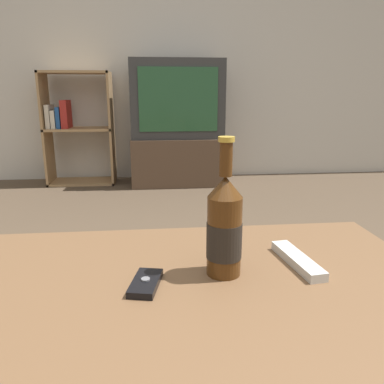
# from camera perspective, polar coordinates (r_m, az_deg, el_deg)

# --- Properties ---
(back_wall) EXTENTS (8.00, 0.05, 2.60)m
(back_wall) POSITION_cam_1_polar(r_m,az_deg,el_deg) (3.65, -5.10, 22.81)
(back_wall) COLOR beige
(back_wall) RESTS_ON ground_plane
(coffee_table) EXTENTS (1.03, 0.80, 0.42)m
(coffee_table) POSITION_cam_1_polar(r_m,az_deg,el_deg) (0.73, 0.61, -20.91)
(coffee_table) COLOR brown
(coffee_table) RESTS_ON ground_plane
(tv_stand) EXTENTS (0.80, 0.45, 0.41)m
(tv_stand) POSITION_cam_1_polar(r_m,az_deg,el_deg) (3.37, -2.22, 4.84)
(tv_stand) COLOR #4C3828
(tv_stand) RESTS_ON ground_plane
(television) EXTENTS (0.79, 0.39, 0.65)m
(television) POSITION_cam_1_polar(r_m,az_deg,el_deg) (3.32, -2.31, 13.93)
(television) COLOR #2D2D2D
(television) RESTS_ON tv_stand
(bookshelf) EXTENTS (0.58, 0.30, 0.97)m
(bookshelf) POSITION_cam_1_polar(r_m,az_deg,el_deg) (3.48, -17.41, 9.57)
(bookshelf) COLOR #99754C
(bookshelf) RESTS_ON ground_plane
(beer_bottle) EXTENTS (0.07, 0.07, 0.29)m
(beer_bottle) POSITION_cam_1_polar(r_m,az_deg,el_deg) (0.77, 4.96, -5.42)
(beer_bottle) COLOR #47280F
(beer_bottle) RESTS_ON coffee_table
(cell_phone) EXTENTS (0.07, 0.11, 0.02)m
(cell_phone) POSITION_cam_1_polar(r_m,az_deg,el_deg) (0.77, -7.08, -13.60)
(cell_phone) COLOR black
(cell_phone) RESTS_ON coffee_table
(remote_control) EXTENTS (0.06, 0.19, 0.02)m
(remote_control) POSITION_cam_1_polar(r_m,az_deg,el_deg) (0.88, 15.76, -9.93)
(remote_control) COLOR beige
(remote_control) RESTS_ON coffee_table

